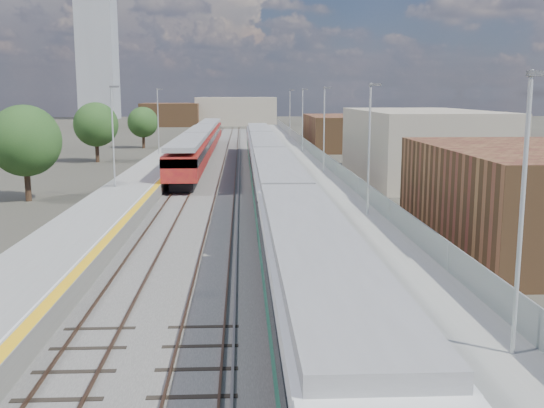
{
  "coord_description": "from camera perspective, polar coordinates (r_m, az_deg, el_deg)",
  "views": [
    {
      "loc": [
        -0.64,
        -13.85,
        7.92
      ],
      "look_at": [
        0.92,
        19.0,
        2.2
      ],
      "focal_mm": 42.0,
      "sensor_mm": 36.0,
      "label": 1
    }
  ],
  "objects": [
    {
      "name": "platform_left",
      "position": [
        67.28,
        -9.9,
        3.41
      ],
      "size": [
        4.3,
        155.0,
        8.52
      ],
      "color": "slate",
      "rests_on": "ground"
    },
    {
      "name": "tree_a",
      "position": [
        50.32,
        -21.27,
        5.3
      ],
      "size": [
        5.27,
        5.27,
        7.14
      ],
      "color": "#382619",
      "rests_on": "ground"
    },
    {
      "name": "tree_d",
      "position": [
        82.59,
        14.56,
        6.69
      ],
      "size": [
        4.45,
        4.45,
        6.03
      ],
      "color": "#382619",
      "rests_on": "ground"
    },
    {
      "name": "buildings",
      "position": [
        153.47,
        -9.43,
        10.78
      ],
      "size": [
        72.0,
        185.5,
        40.0
      ],
      "color": "brown",
      "rests_on": "ground"
    },
    {
      "name": "tree_b",
      "position": [
        76.89,
        -15.5,
        6.87
      ],
      "size": [
        5.13,
        5.13,
        6.95
      ],
      "color": "#382619",
      "rests_on": "ground"
    },
    {
      "name": "red_train",
      "position": [
        78.74,
        -6.29,
        5.63
      ],
      "size": [
        2.92,
        59.16,
        3.68
      ],
      "color": "black",
      "rests_on": "ground"
    },
    {
      "name": "tree_c",
      "position": [
        95.3,
        -11.5,
        7.19
      ],
      "size": [
        4.45,
        4.45,
        6.03
      ],
      "color": "#382619",
      "rests_on": "ground"
    },
    {
      "name": "tracks",
      "position": [
        68.48,
        -3.56,
        3.3
      ],
      "size": [
        8.96,
        160.0,
        0.17
      ],
      "color": "#4C3323",
      "rests_on": "ground"
    },
    {
      "name": "ground",
      "position": [
        64.34,
        -2.14,
        2.79
      ],
      "size": [
        320.0,
        320.0,
        0.0
      ],
      "primitive_type": "plane",
      "color": "#47443A",
      "rests_on": "ground"
    },
    {
      "name": "platform_right",
      "position": [
        67.01,
        2.37,
        3.54
      ],
      "size": [
        4.7,
        155.0,
        8.52
      ],
      "color": "slate",
      "rests_on": "ground"
    },
    {
      "name": "ballast_bed",
      "position": [
        66.84,
        -4.09,
        3.07
      ],
      "size": [
        10.5,
        155.0,
        0.06
      ],
      "primitive_type": "cube",
      "color": "#565451",
      "rests_on": "ground"
    },
    {
      "name": "green_train",
      "position": [
        49.09,
        -0.21,
        3.25
      ],
      "size": [
        2.92,
        81.23,
        3.21
      ],
      "color": "black",
      "rests_on": "ground"
    }
  ]
}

